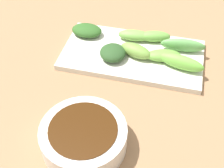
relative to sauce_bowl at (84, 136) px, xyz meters
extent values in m
cube|color=#946D4C|center=(0.15, -0.03, -0.03)|extent=(2.10, 2.10, 0.02)
cylinder|color=silver|center=(0.00, 0.00, 0.00)|extent=(0.14, 0.14, 0.04)
cylinder|color=#3D210B|center=(0.00, 0.00, 0.01)|extent=(0.11, 0.11, 0.03)
cube|color=silver|center=(0.23, -0.04, -0.02)|extent=(0.16, 0.29, 0.01)
ellipsoid|color=#72A949|center=(0.28, -0.03, 0.00)|extent=(0.03, 0.07, 0.02)
ellipsoid|color=#6BA840|center=(0.23, -0.10, 0.00)|extent=(0.05, 0.08, 0.02)
ellipsoid|color=#6BA544|center=(0.29, -0.07, 0.00)|extent=(0.04, 0.07, 0.02)
ellipsoid|color=#61A454|center=(0.27, -0.13, 0.00)|extent=(0.03, 0.09, 0.03)
ellipsoid|color=#719E40|center=(0.23, -0.04, 0.00)|extent=(0.05, 0.08, 0.03)
ellipsoid|color=#294B23|center=(0.21, 0.00, 0.00)|extent=(0.07, 0.06, 0.02)
ellipsoid|color=#6EBA42|center=(0.21, -0.14, 0.00)|extent=(0.04, 0.09, 0.03)
ellipsoid|color=#2E5B22|center=(0.27, 0.08, 0.00)|extent=(0.05, 0.07, 0.02)
camera|label=1|loc=(-0.26, -0.11, 0.41)|focal=49.34mm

